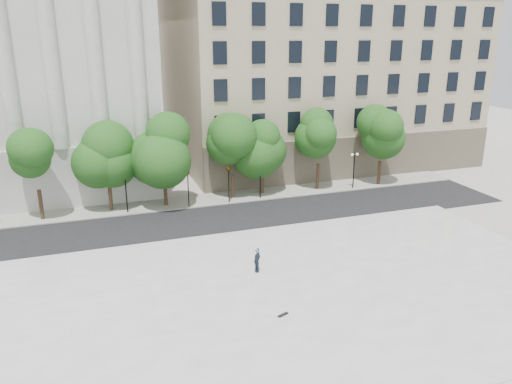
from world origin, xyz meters
The scene contains 12 objects.
ground centered at (0.00, 0.00, 0.00)m, with size 160.00×160.00×0.00m, color beige.
plaza centered at (0.00, 3.00, 0.23)m, with size 44.00×22.00×0.45m, color white.
street centered at (0.00, 18.00, 0.01)m, with size 60.00×8.00×0.02m, color black.
far_sidewalk centered at (0.00, 24.00, 0.06)m, with size 60.00×4.00×0.12m, color #B0AEA3.
building_west centered at (-17.00, 38.57, 12.89)m, with size 31.50×27.65×25.60m.
building_east centered at (20.00, 38.91, 11.14)m, with size 36.00×26.15×23.00m.
traffic_light_west centered at (-0.37, 22.30, 3.73)m, with size 0.95×1.83×4.23m.
traffic_light_east centered at (3.66, 22.30, 3.73)m, with size 0.42×1.83×4.24m.
person_lying centered at (1.16, 6.46, 0.68)m, with size 0.62×0.41×1.71m, color black.
skateboard centered at (0.81, 0.75, 0.49)m, with size 0.72×0.18×0.07m, color black.
street_trees centered at (0.80, 23.68, 5.16)m, with size 46.96×5.20×7.69m.
lamp_posts centered at (-0.19, 22.60, 2.91)m, with size 36.52×0.28×4.41m.
Camera 1 is at (-8.91, -22.89, 16.18)m, focal length 35.00 mm.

